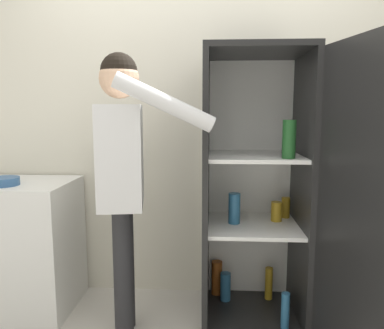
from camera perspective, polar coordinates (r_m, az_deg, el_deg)
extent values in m
cube|color=silver|center=(2.79, 0.86, 5.78)|extent=(7.00, 0.06, 2.55)
cube|color=black|center=(2.79, 8.92, -21.39)|extent=(0.66, 0.63, 0.04)
cube|color=black|center=(2.46, 9.85, 16.60)|extent=(0.66, 0.63, 0.04)
cube|color=white|center=(2.77, 8.72, -2.39)|extent=(0.66, 0.03, 1.70)
cube|color=black|center=(2.47, 2.17, -3.61)|extent=(0.04, 0.63, 1.70)
cube|color=black|center=(2.54, 16.36, -3.63)|extent=(0.03, 0.63, 1.70)
cube|color=white|center=(2.55, 9.23, -9.13)|extent=(0.59, 0.56, 0.02)
cube|color=white|center=(2.45, 9.47, 1.23)|extent=(0.59, 0.56, 0.02)
cube|color=black|center=(1.98, 23.69, -7.26)|extent=(0.19, 0.65, 1.70)
cylinder|color=#9E4C19|center=(2.92, 3.81, -16.81)|extent=(0.08, 0.08, 0.25)
cylinder|color=teal|center=(2.58, 14.02, -20.79)|extent=(0.05, 0.05, 0.23)
cylinder|color=#B78C1E|center=(2.61, 12.75, -6.99)|extent=(0.07, 0.07, 0.13)
cylinder|color=#B78C1E|center=(2.90, 11.62, -17.31)|extent=(0.05, 0.05, 0.23)
cylinder|color=#1E5123|center=(2.27, 14.57, 3.74)|extent=(0.08, 0.08, 0.23)
cylinder|color=#B78C1E|center=(2.71, 14.07, -6.38)|extent=(0.06, 0.06, 0.14)
cylinder|color=teal|center=(2.51, 6.46, -6.65)|extent=(0.08, 0.08, 0.20)
cylinder|color=teal|center=(2.85, 5.12, -18.03)|extent=(0.07, 0.07, 0.20)
cylinder|color=#262628|center=(2.51, -10.13, -14.76)|extent=(0.11, 0.11, 0.83)
cylinder|color=#262628|center=(2.35, -10.45, -16.45)|extent=(0.11, 0.11, 0.83)
cube|color=silver|center=(2.24, -10.74, 1.35)|extent=(0.31, 0.48, 0.59)
sphere|color=#DBAD89|center=(2.24, -11.05, 12.75)|extent=(0.23, 0.23, 0.23)
sphere|color=black|center=(2.24, -11.08, 13.78)|extent=(0.21, 0.21, 0.21)
cylinder|color=silver|center=(2.49, -10.26, 1.34)|extent=(0.09, 0.09, 0.56)
cylinder|color=silver|center=(1.97, -4.22, 9.41)|extent=(0.55, 0.17, 0.32)
cube|color=white|center=(2.96, -25.23, -11.12)|extent=(0.80, 0.59, 0.91)
cylinder|color=#335B8E|center=(2.74, -26.79, -2.32)|extent=(0.20, 0.20, 0.05)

